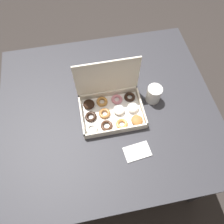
{
  "coord_description": "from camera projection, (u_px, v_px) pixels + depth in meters",
  "views": [
    {
      "loc": [
        -0.09,
        -0.56,
        1.74
      ],
      "look_at": [
        0.01,
        -0.04,
        0.76
      ],
      "focal_mm": 35.0,
      "sensor_mm": 36.0,
      "label": 1
    }
  ],
  "objects": [
    {
      "name": "coffee_mug",
      "position": [
        154.0,
        94.0,
        1.13
      ],
      "size": [
        0.08,
        0.08,
        0.1
      ],
      "color": "white",
      "rests_on": "dining_table"
    },
    {
      "name": "ground_plane",
      "position": [
        110.0,
        152.0,
        1.8
      ],
      "size": [
        8.0,
        8.0,
        0.0
      ],
      "primitive_type": "plane",
      "color": "#2D2826"
    },
    {
      "name": "dining_table",
      "position": [
        108.0,
        116.0,
        1.23
      ],
      "size": [
        1.13,
        1.02,
        0.74
      ],
      "color": "#2D2D33",
      "rests_on": "ground_plane"
    },
    {
      "name": "paper_napkin",
      "position": [
        137.0,
        152.0,
        1.03
      ],
      "size": [
        0.13,
        0.09,
        0.01
      ],
      "color": "white",
      "rests_on": "dining_table"
    },
    {
      "name": "donut_box",
      "position": [
        112.0,
        104.0,
        1.1
      ],
      "size": [
        0.32,
        0.24,
        0.27
      ],
      "color": "white",
      "rests_on": "dining_table"
    }
  ]
}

